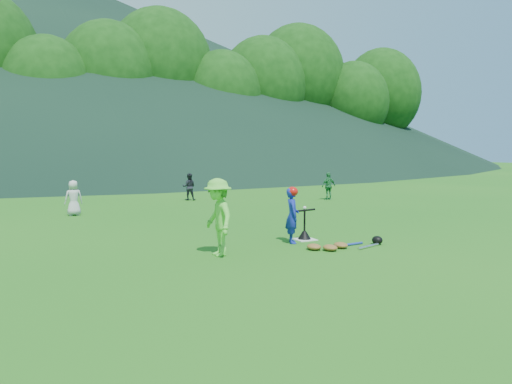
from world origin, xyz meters
TOP-DOWN VIEW (x-y plane):
  - ground at (0.00, 0.00)m, footprint 120.00×120.00m
  - home_plate at (0.00, 0.00)m, footprint 0.45×0.45m
  - baseball at (0.00, 0.00)m, footprint 0.08×0.08m
  - batter_child at (-0.44, -0.20)m, footprint 0.43×0.52m
  - adult_coach at (-2.39, -0.69)m, footprint 0.58×0.98m
  - fielder_a at (-4.24, 6.70)m, footprint 0.57×0.40m
  - fielder_b at (0.45, 9.49)m, footprint 0.64×0.58m
  - fielder_c at (5.62, 7.21)m, footprint 0.67×0.31m
  - batting_tee at (0.00, 0.00)m, footprint 0.30×0.30m
  - batter_gear at (-0.42, -0.20)m, footprint 0.73×0.26m
  - equipment_pile at (0.18, -1.17)m, footprint 1.80×0.63m
  - outfield_fence at (0.00, 28.00)m, footprint 70.07×0.08m
  - tree_line at (0.20, 33.83)m, footprint 70.04×11.40m

SIDE VIEW (x-z plane):
  - ground at x=0.00m, z-range 0.00..0.00m
  - home_plate at x=0.00m, z-range 0.00..0.02m
  - equipment_pile at x=0.18m, z-range -0.03..0.16m
  - batting_tee at x=0.00m, z-range -0.21..0.47m
  - fielder_b at x=0.45m, z-range 0.00..1.08m
  - fielder_a at x=-4.24m, z-range 0.00..1.10m
  - fielder_c at x=5.62m, z-range 0.00..1.11m
  - batter_child at x=-0.44m, z-range 0.00..1.22m
  - outfield_fence at x=0.00m, z-range 0.03..1.36m
  - baseball at x=0.00m, z-range 0.70..0.78m
  - adult_coach at x=-2.39m, z-range 0.00..1.51m
  - batter_gear at x=-0.42m, z-range 0.81..1.39m
  - tree_line at x=0.20m, z-range 0.80..15.62m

